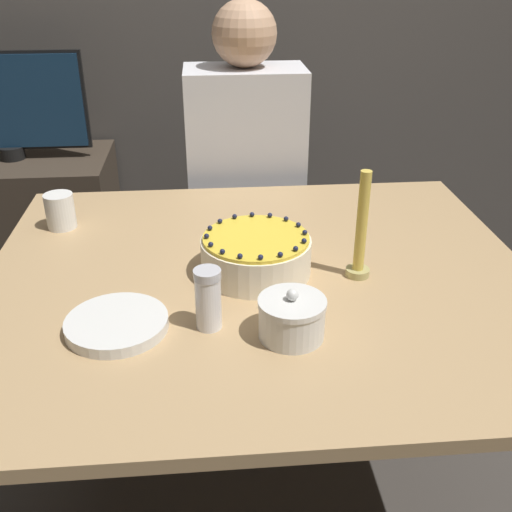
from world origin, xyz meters
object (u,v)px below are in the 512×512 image
object	(u,v)px
person_man_blue_shirt	(246,210)
tv_monitor	(3,104)
sugar_shaker	(208,299)
candle	(361,235)
sugar_bowl	(292,318)
cake	(256,255)

from	to	relation	value
person_man_blue_shirt	tv_monitor	bearing A→B (deg)	-21.84
person_man_blue_shirt	sugar_shaker	bearing A→B (deg)	81.64
tv_monitor	candle	bearing A→B (deg)	-46.16
sugar_bowl	tv_monitor	xyz separation A→B (m)	(-0.92, 1.39, 0.11)
candle	tv_monitor	bearing A→B (deg)	133.84
cake	tv_monitor	distance (m)	1.42
cake	tv_monitor	world-z (taller)	tv_monitor
sugar_shaker	person_man_blue_shirt	world-z (taller)	person_man_blue_shirt
sugar_bowl	person_man_blue_shirt	xyz separation A→B (m)	(-0.02, 1.02, -0.21)
person_man_blue_shirt	tv_monitor	xyz separation A→B (m)	(-0.90, 0.36, 0.32)
candle	person_man_blue_shirt	world-z (taller)	person_man_blue_shirt
cake	sugar_shaker	size ratio (longest dim) A/B	1.96
sugar_bowl	person_man_blue_shirt	size ratio (longest dim) A/B	0.11
sugar_shaker	tv_monitor	bearing A→B (deg)	119.52
sugar_bowl	tv_monitor	world-z (taller)	tv_monitor
sugar_shaker	candle	distance (m)	0.40
tv_monitor	cake	bearing A→B (deg)	-52.04
sugar_bowl	tv_monitor	size ratio (longest dim) A/B	0.21
cake	sugar_bowl	size ratio (longest dim) A/B	1.92
cake	candle	world-z (taller)	candle
sugar_bowl	cake	bearing A→B (deg)	100.14
sugar_bowl	person_man_blue_shirt	distance (m)	1.04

